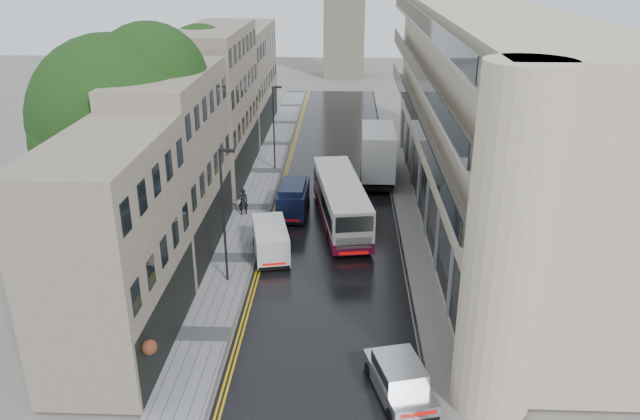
# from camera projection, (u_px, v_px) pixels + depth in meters

# --- Properties ---
(road) EXTENTS (9.00, 85.00, 0.02)m
(road) POSITION_uv_depth(u_px,v_px,m) (332.00, 209.00, 45.73)
(road) COLOR black
(road) RESTS_ON ground
(left_sidewalk) EXTENTS (2.70, 85.00, 0.12)m
(left_sidewalk) POSITION_uv_depth(u_px,v_px,m) (253.00, 207.00, 45.93)
(left_sidewalk) COLOR gray
(left_sidewalk) RESTS_ON ground
(right_sidewalk) EXTENTS (1.80, 85.00, 0.12)m
(right_sidewalk) POSITION_uv_depth(u_px,v_px,m) (406.00, 210.00, 45.51)
(right_sidewalk) COLOR slate
(right_sidewalk) RESTS_ON ground
(old_shop_row) EXTENTS (4.50, 56.00, 12.00)m
(old_shop_row) POSITION_uv_depth(u_px,v_px,m) (206.00, 120.00, 46.11)
(old_shop_row) COLOR gray
(old_shop_row) RESTS_ON ground
(modern_block) EXTENTS (8.00, 40.00, 14.00)m
(modern_block) POSITION_uv_depth(u_px,v_px,m) (488.00, 123.00, 41.29)
(modern_block) COLOR beige
(modern_block) RESTS_ON ground
(tree_near) EXTENTS (10.56, 10.56, 13.89)m
(tree_near) POSITION_uv_depth(u_px,v_px,m) (118.00, 145.00, 36.63)
(tree_near) COLOR black
(tree_near) RESTS_ON ground
(tree_far) EXTENTS (9.24, 9.24, 12.46)m
(tree_far) POSITION_uv_depth(u_px,v_px,m) (179.00, 107.00, 48.90)
(tree_far) COLOR black
(tree_far) RESTS_ON ground
(cream_bus) EXTENTS (4.28, 11.59, 3.09)m
(cream_bus) POSITION_uv_depth(u_px,v_px,m) (330.00, 221.00, 39.78)
(cream_bus) COLOR white
(cream_bus) RESTS_ON road
(white_lorry) EXTENTS (2.69, 8.61, 4.50)m
(white_lorry) POSITION_uv_depth(u_px,v_px,m) (363.00, 160.00, 49.17)
(white_lorry) COLOR silver
(white_lorry) RESTS_ON road
(silver_hatchback) EXTENTS (2.98, 4.71, 1.64)m
(silver_hatchback) POSITION_uv_depth(u_px,v_px,m) (392.00, 406.00, 24.64)
(silver_hatchback) COLOR #ADAEB2
(silver_hatchback) RESTS_ON road
(white_van) EXTENTS (2.82, 4.85, 2.06)m
(white_van) POSITION_uv_depth(u_px,v_px,m) (258.00, 253.00, 36.70)
(white_van) COLOR silver
(white_van) RESTS_ON road
(navy_van) EXTENTS (2.06, 4.91, 2.48)m
(navy_van) POSITION_uv_depth(u_px,v_px,m) (278.00, 206.00, 42.96)
(navy_van) COLOR black
(navy_van) RESTS_ON road
(pedestrian) EXTENTS (0.83, 0.69, 1.94)m
(pedestrian) POSITION_uv_depth(u_px,v_px,m) (243.00, 202.00, 44.24)
(pedestrian) COLOR black
(pedestrian) RESTS_ON left_sidewalk
(lamp_post_near) EXTENTS (0.89, 0.31, 7.76)m
(lamp_post_near) POSITION_uv_depth(u_px,v_px,m) (224.00, 217.00, 34.18)
(lamp_post_near) COLOR black
(lamp_post_near) RESTS_ON left_sidewalk
(lamp_post_far) EXTENTS (0.82, 0.36, 7.08)m
(lamp_post_far) POSITION_uv_depth(u_px,v_px,m) (274.00, 129.00, 52.80)
(lamp_post_far) COLOR black
(lamp_post_far) RESTS_ON left_sidewalk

